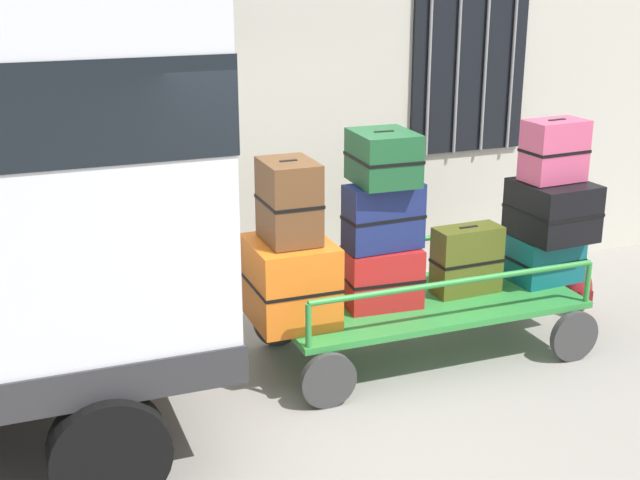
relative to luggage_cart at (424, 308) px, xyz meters
name	(u,v)px	position (x,y,z in m)	size (l,w,h in m)	color
ground_plane	(340,407)	(-0.97, -0.60, -0.39)	(40.00, 40.00, 0.00)	gray
building_wall	(240,25)	(-0.96, 1.75, 2.11)	(12.00, 0.38, 5.00)	beige
luggage_cart	(424,308)	(0.00, 0.00, 0.00)	(2.51, 1.18, 0.47)	#2D8438
cart_railing	(426,265)	(0.00, 0.00, 0.37)	(2.39, 1.04, 0.35)	#2D8438
suitcase_left_bottom	(290,281)	(-1.13, -0.01, 0.39)	(0.60, 0.67, 0.62)	orange
suitcase_left_middle	(289,201)	(-1.13, 0.01, 1.00)	(0.38, 0.49, 0.60)	brown
suitcase_midleft_bottom	(382,277)	(-0.38, 0.01, 0.31)	(0.61, 0.40, 0.47)	#B21E1E
suitcase_midleft_middle	(383,217)	(-0.38, 0.00, 0.80)	(0.62, 0.30, 0.51)	navy
suitcase_midleft_top	(383,157)	(-0.38, 0.03, 1.26)	(0.46, 0.53, 0.40)	#194C28
suitcase_center_bottom	(467,260)	(0.38, 0.02, 0.36)	(0.57, 0.28, 0.56)	#4C5119
suitcase_midright_bottom	(544,258)	(1.13, 0.03, 0.28)	(0.60, 0.44, 0.40)	#0F5960
suitcase_midright_middle	(552,210)	(1.13, -0.02, 0.71)	(0.61, 0.64, 0.47)	black
suitcase_midright_top	(554,150)	(1.13, 0.02, 1.19)	(0.52, 0.35, 0.50)	#CC4C72
backpack	(578,291)	(1.66, 0.21, -0.17)	(0.27, 0.22, 0.44)	maroon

